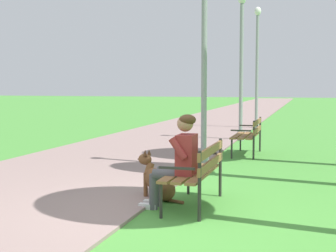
{
  "coord_description": "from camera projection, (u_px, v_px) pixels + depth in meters",
  "views": [
    {
      "loc": [
        1.8,
        -5.74,
        1.63
      ],
      "look_at": [
        -0.64,
        2.55,
        0.9
      ],
      "focal_mm": 52.29,
      "sensor_mm": 36.0,
      "label": 1
    }
  ],
  "objects": [
    {
      "name": "park_bench_mid",
      "position": [
        249.0,
        133.0,
        11.36
      ],
      "size": [
        0.55,
        1.5,
        0.85
      ],
      "color": "olive",
      "rests_on": "ground"
    },
    {
      "name": "ground_plane",
      "position": [
        160.0,
        215.0,
        6.13
      ],
      "size": [
        120.0,
        120.0,
        0.0
      ],
      "primitive_type": "plane",
      "color": "#478E38"
    },
    {
      "name": "park_bench_near",
      "position": [
        198.0,
        169.0,
        6.51
      ],
      "size": [
        0.55,
        1.5,
        0.85
      ],
      "color": "olive",
      "rests_on": "ground"
    },
    {
      "name": "person_seated_on_near_bench",
      "position": [
        178.0,
        158.0,
        6.35
      ],
      "size": [
        0.74,
        0.49,
        1.25
      ],
      "color": "#4C4C51",
      "rests_on": "ground"
    },
    {
      "name": "paved_path",
      "position": [
        241.0,
        111.0,
        29.73
      ],
      "size": [
        4.17,
        60.0,
        0.04
      ],
      "primitive_type": "cube",
      "color": "gray",
      "rests_on": "ground"
    },
    {
      "name": "lamp_post_mid",
      "position": [
        241.0,
        65.0,
        14.18
      ],
      "size": [
        0.24,
        0.24,
        4.27
      ],
      "color": "gray",
      "rests_on": "ground"
    },
    {
      "name": "dog_brown",
      "position": [
        158.0,
        182.0,
        6.91
      ],
      "size": [
        0.8,
        0.44,
        0.71
      ],
      "color": "brown",
      "rests_on": "ground"
    },
    {
      "name": "lamp_post_far",
      "position": [
        257.0,
        66.0,
        18.1
      ],
      "size": [
        0.24,
        0.24,
        4.49
      ],
      "color": "gray",
      "rests_on": "ground"
    },
    {
      "name": "lamp_post_near",
      "position": [
        204.0,
        53.0,
        9.37
      ],
      "size": [
        0.24,
        0.24,
        4.32
      ],
      "color": "gray",
      "rests_on": "ground"
    }
  ]
}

